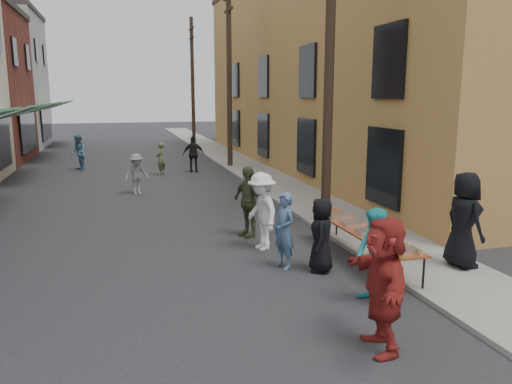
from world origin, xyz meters
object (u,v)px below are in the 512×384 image
serving_table (362,231)px  server (464,220)px  guest_front_c (376,258)px  guest_front_a (321,235)px  utility_pole_far (193,82)px  catering_tray_sausage (404,250)px  utility_pole_mid (229,76)px  utility_pole_near (329,60)px

serving_table → server: size_ratio=2.02×
guest_front_c → server: bearing=103.5°
guest_front_a → guest_front_c: size_ratio=0.89×
utility_pole_far → guest_front_a: utility_pole_far is taller
serving_table → catering_tray_sausage: bearing=-90.0°
catering_tray_sausage → server: bearing=19.6°
guest_front_c → utility_pole_far: bearing=168.1°
serving_table → guest_front_a: bearing=-166.4°
catering_tray_sausage → guest_front_c: 0.96m
serving_table → guest_front_c: bearing=-111.7°
utility_pole_far → guest_front_c: utility_pole_far is taller
utility_pole_mid → utility_pole_far: bearing=90.0°
utility_pole_mid → server: (1.27, -16.11, -3.41)m
utility_pole_mid → server: 16.51m
utility_pole_near → guest_front_c: size_ratio=5.22×
guest_front_c → server: (2.61, 1.10, 0.23)m
utility_pole_far → utility_pole_mid: bearing=-90.0°
catering_tray_sausage → guest_front_c: size_ratio=0.29×
utility_pole_near → utility_pole_far: bearing=90.0°
server → guest_front_c: bearing=112.2°
utility_pole_mid → guest_front_c: size_ratio=5.22×
guest_front_c → server: 2.84m
utility_pole_mid → server: bearing=-85.5°
utility_pole_near → server: utility_pole_near is taller
utility_pole_near → guest_front_a: (-1.54, -3.34, -3.73)m
utility_pole_far → catering_tray_sausage: bearing=-91.0°
catering_tray_sausage → guest_front_a: bearing=126.7°
utility_pole_mid → guest_front_c: (-1.34, -17.20, -3.64)m
utility_pole_near → serving_table: utility_pole_near is taller
utility_pole_near → catering_tray_sausage: (-0.50, -4.73, -3.71)m
utility_pole_mid → catering_tray_sausage: bearing=-91.7°
catering_tray_sausage → server: server is taller
utility_pole_mid → catering_tray_sausage: 17.15m
utility_pole_mid → utility_pole_far: 12.00m
serving_table → catering_tray_sausage: (-0.00, -1.65, 0.08)m
utility_pole_mid → server: size_ratio=4.55×
utility_pole_near → serving_table: bearing=-99.2°
utility_pole_near → catering_tray_sausage: size_ratio=18.00×
utility_pole_near → utility_pole_far: size_ratio=1.00×
catering_tray_sausage → guest_front_c: guest_front_c is taller
server → utility_pole_far: bearing=2.0°
catering_tray_sausage → server: size_ratio=0.25×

